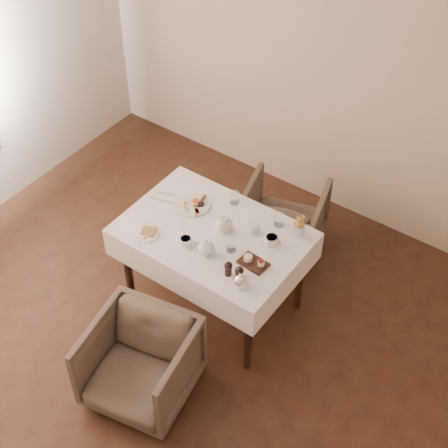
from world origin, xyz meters
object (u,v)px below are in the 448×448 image
table (213,244)px  armchair_near (140,364)px  breakfast_plate (193,205)px  teapot_centre (224,223)px  armchair_far (283,218)px

table → armchair_near: table is taller
armchair_near → breakfast_plate: bearing=97.4°
breakfast_plate → armchair_near: bearing=-54.7°
armchair_near → teapot_centre: 1.10m
breakfast_plate → teapot_centre: bearing=2.7°
armchair_far → teapot_centre: teapot_centre is taller
armchair_near → teapot_centre: teapot_centre is taller
armchair_far → breakfast_plate: bearing=46.8°
armchair_near → breakfast_plate: breakfast_plate is taller
table → armchair_far: bearing=84.0°
armchair_far → breakfast_plate: breakfast_plate is taller
armchair_far → armchair_near: bearing=73.9°
armchair_near → breakfast_plate: size_ratio=2.65×
armchair_far → teapot_centre: size_ratio=3.80×
armchair_near → armchair_far: (0.02, 1.75, -0.02)m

